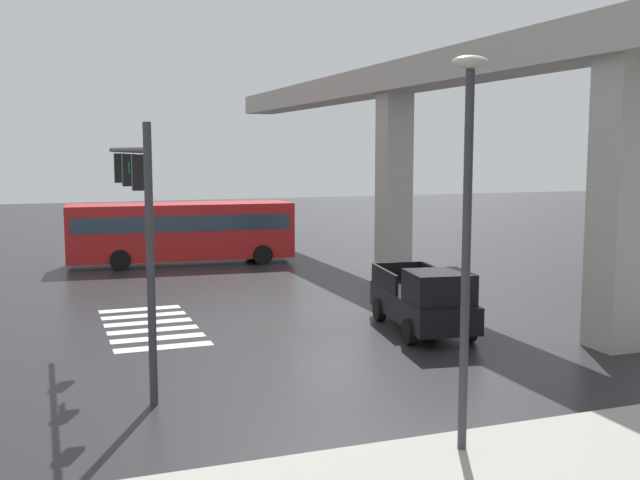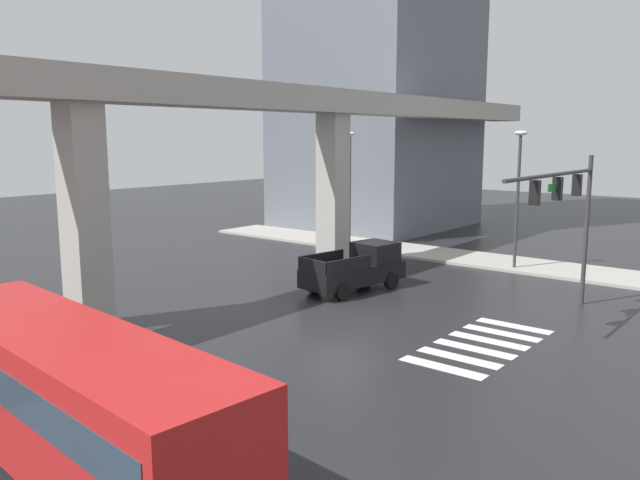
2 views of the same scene
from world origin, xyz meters
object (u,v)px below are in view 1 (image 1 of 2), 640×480
(pickup_truck, at_px, (425,301))
(street_lamp_near_corner, at_px, (467,210))
(traffic_signal_mast, at_px, (134,192))
(city_bus, at_px, (182,229))

(pickup_truck, distance_m, street_lamp_near_corner, 10.16)
(traffic_signal_mast, relative_size, street_lamp_near_corner, 1.20)
(pickup_truck, distance_m, city_bus, 17.30)
(city_bus, height_order, traffic_signal_mast, traffic_signal_mast)
(pickup_truck, relative_size, street_lamp_near_corner, 0.74)
(pickup_truck, distance_m, traffic_signal_mast, 9.55)
(city_bus, bearing_deg, street_lamp_near_corner, 1.45)
(city_bus, distance_m, street_lamp_near_corner, 25.55)
(traffic_signal_mast, bearing_deg, city_bus, 166.55)
(pickup_truck, xyz_separation_m, street_lamp_near_corner, (8.70, -3.86, 3.57))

